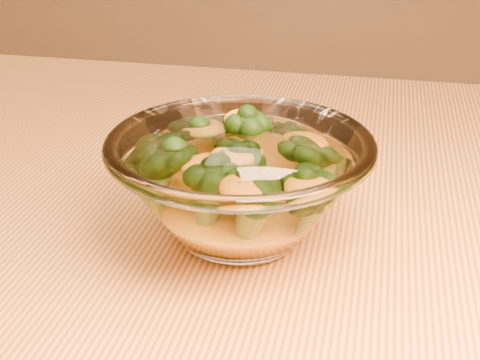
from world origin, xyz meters
name	(u,v)px	position (x,y,z in m)	size (l,w,h in m)	color
table	(308,327)	(0.00, 0.00, 0.65)	(1.20, 0.80, 0.75)	#BF8239
glass_bowl	(240,185)	(-0.05, -0.03, 0.79)	(0.19, 0.19, 0.09)	white
cheese_sauce	(240,207)	(-0.05, -0.03, 0.78)	(0.10, 0.10, 0.03)	orange
broccoli_heap	(230,167)	(-0.06, -0.02, 0.81)	(0.14, 0.13, 0.07)	black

